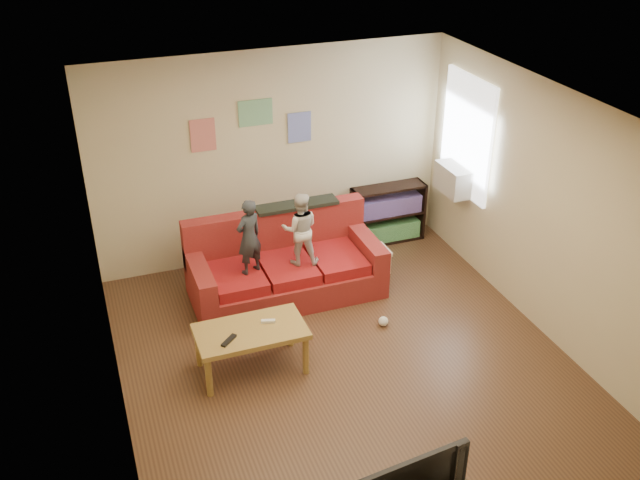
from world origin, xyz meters
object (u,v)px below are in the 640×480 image
object	(u,v)px
sofa	(284,267)
file_box	(371,260)
bookshelf	(387,217)
child_b	(300,229)
child_a	(249,237)
coffee_table	(251,335)

from	to	relation	value
sofa	file_box	bearing A→B (deg)	3.45
sofa	file_box	size ratio (longest dim) A/B	5.11
bookshelf	child_b	bearing A→B (deg)	-149.35
sofa	child_a	distance (m)	0.76
coffee_table	file_box	bearing A→B (deg)	35.26
coffee_table	file_box	distance (m)	2.38
child_a	coffee_table	xyz separation A→B (m)	(-0.31, -1.12, -0.49)
sofa	file_box	distance (m)	1.18
bookshelf	file_box	distance (m)	0.88
sofa	bookshelf	size ratio (longest dim) A/B	2.23
child_a	bookshelf	bearing A→B (deg)	179.32
sofa	coffee_table	xyz separation A→B (m)	(-0.76, -1.29, 0.10)
child_b	coffee_table	xyz separation A→B (m)	(-0.91, -1.12, -0.48)
child_a	file_box	bearing A→B (deg)	164.85
sofa	child_a	xyz separation A→B (m)	(-0.45, -0.18, 0.59)
sofa	child_b	xyz separation A→B (m)	(0.15, -0.18, 0.58)
child_a	child_b	size ratio (longest dim) A/B	1.02
sofa	coffee_table	world-z (taller)	sofa
bookshelf	file_box	size ratio (longest dim) A/B	2.29
child_b	coffee_table	distance (m)	1.52
sofa	bookshelf	world-z (taller)	sofa
child_b	bookshelf	world-z (taller)	child_b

